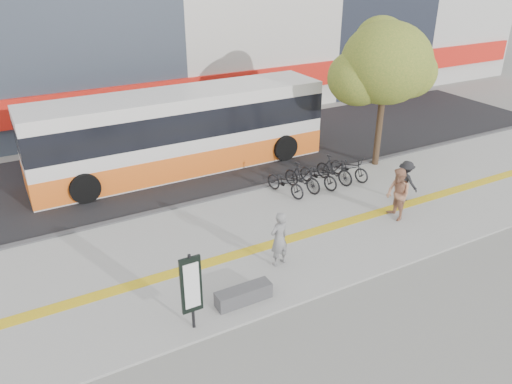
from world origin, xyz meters
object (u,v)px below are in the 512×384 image
pedestrian_tan (398,194)px  pedestrian_dark (405,181)px  street_tree (384,65)px  seated_woman (279,239)px  bus (181,134)px  bench (244,295)px  signboard (191,286)px

pedestrian_tan → pedestrian_dark: bearing=136.5°
street_tree → seated_woman: bearing=-148.5°
bus → pedestrian_tan: size_ratio=6.70×
bench → signboard: signboard is taller
bench → signboard: (-1.60, -0.31, 1.06)m
bench → pedestrian_dark: (8.29, 2.55, 0.59)m
pedestrian_dark → street_tree: bearing=-33.8°
signboard → bus: bearing=70.2°
pedestrian_tan → signboard: bearing=-67.3°
bench → signboard: size_ratio=0.73×
street_tree → bus: street_tree is taller
street_tree → pedestrian_tan: (-2.78, -4.42, -3.48)m
street_tree → pedestrian_tan: street_tree is taller
seated_woman → bus: bearing=-102.4°
street_tree → pedestrian_dark: 5.24m
street_tree → pedestrian_dark: (-1.49, -3.47, -3.62)m
pedestrian_dark → seated_woman: bearing=91.8°
bench → signboard: bearing=-169.2°
signboard → bus: size_ratio=0.17×
bus → seated_woman: bus is taller
bus → pedestrian_dark: (6.28, -7.15, -0.78)m
seated_woman → pedestrian_dark: size_ratio=1.10×
signboard → street_tree: street_tree is taller
street_tree → pedestrian_dark: size_ratio=3.89×
bus → seated_woman: size_ratio=7.18×
seated_woman → pedestrian_tan: (5.20, 0.48, 0.06)m
bench → pedestrian_tan: 7.22m
street_tree → pedestrian_dark: street_tree is taller
bench → bus: size_ratio=0.12×
bench → signboard: 1.94m
signboard → pedestrian_dark: bearing=16.1°
bench → bus: (2.00, 9.70, 1.36)m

